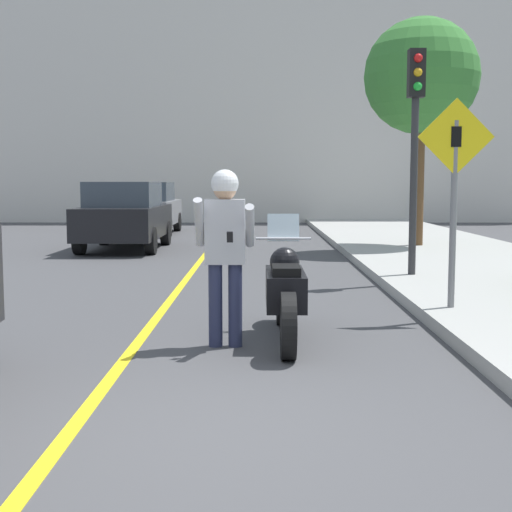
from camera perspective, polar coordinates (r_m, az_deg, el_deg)
ground_plane at (r=4.83m, az=-7.90°, el=-14.20°), size 80.00×80.00×0.00m
road_center_line at (r=10.69m, az=-6.52°, el=-3.05°), size 0.12×36.00×0.01m
building_backdrop at (r=30.66m, az=-0.97°, el=11.67°), size 28.00×1.20×9.51m
motorcycle at (r=7.51m, az=2.34°, el=-2.89°), size 0.62×2.33×1.31m
person_biker at (r=7.13m, az=-2.49°, el=1.45°), size 0.59×0.48×1.79m
crossing_sign at (r=8.83m, az=15.59°, el=5.67°), size 0.91×0.08×2.49m
traffic_light at (r=11.94m, az=12.63°, el=10.65°), size 0.26×0.30×3.62m
street_tree at (r=17.80m, az=13.09°, el=13.78°), size 2.72×2.72×5.38m
parked_car_black at (r=17.99m, az=-10.44°, el=3.22°), size 1.88×4.20×1.68m
parked_car_grey at (r=23.51m, az=-8.72°, el=3.85°), size 1.88×4.20×1.68m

